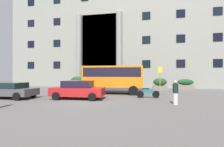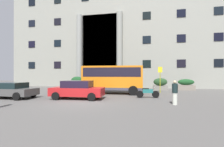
{
  "view_description": "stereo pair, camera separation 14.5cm",
  "coord_description": "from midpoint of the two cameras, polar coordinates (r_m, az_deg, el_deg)",
  "views": [
    {
      "loc": [
        4.24,
        -11.14,
        2.02
      ],
      "look_at": [
        0.96,
        6.04,
        2.07
      ],
      "focal_mm": 26.27,
      "sensor_mm": 36.0,
      "label": 1
    },
    {
      "loc": [
        4.38,
        -11.11,
        2.02
      ],
      "look_at": [
        0.96,
        6.04,
        2.07
      ],
      "focal_mm": 26.27,
      "sensor_mm": 36.0,
      "label": 2
    }
  ],
  "objects": [
    {
      "name": "ground_plane",
      "position": [
        12.11,
        -10.38,
        -10.07
      ],
      "size": [
        80.0,
        64.0,
        0.12
      ],
      "primitive_type": "cube",
      "color": "#555250"
    },
    {
      "name": "hedge_planter_far_west",
      "position": [
        22.45,
        24.04,
        -3.61
      ],
      "size": [
        2.02,
        0.8,
        1.38
      ],
      "color": "gray",
      "rests_on": "ground_plane"
    },
    {
      "name": "parked_estate_mid",
      "position": [
        16.11,
        -32.01,
        -4.92
      ],
      "size": [
        4.21,
        2.08,
        1.31
      ],
      "rotation": [
        0.0,
        0.0,
        -0.02
      ],
      "color": "#4C4B4A",
      "rests_on": "ground_plane"
    },
    {
      "name": "hedge_planter_entrance_right",
      "position": [
        22.23,
        -4.41,
        -3.59
      ],
      "size": [
        1.8,
        0.9,
        1.44
      ],
      "color": "slate",
      "rests_on": "ground_plane"
    },
    {
      "name": "hedge_planter_east",
      "position": [
        21.49,
        16.18,
        -3.62
      ],
      "size": [
        1.75,
        1.0,
        1.5
      ],
      "color": "slate",
      "rests_on": "ground_plane"
    },
    {
      "name": "motorcycle_far_end",
      "position": [
        14.25,
        11.96,
        -6.48
      ],
      "size": [
        1.91,
        0.55,
        0.89
      ],
      "rotation": [
        0.0,
        0.0,
        0.14
      ],
      "color": "black",
      "rests_on": "ground_plane"
    },
    {
      "name": "bus_stop_sign",
      "position": [
        18.23,
        16.14,
        -1.12
      ],
      "size": [
        0.44,
        0.08,
        2.79
      ],
      "color": "#9C9B1F",
      "rests_on": "ground_plane"
    },
    {
      "name": "orange_minibus",
      "position": [
        16.92,
        0.11,
        -1.32
      ],
      "size": [
        6.12,
        2.61,
        2.83
      ],
      "rotation": [
        0.0,
        0.0,
        0.02
      ],
      "color": "orange",
      "rests_on": "ground_plane"
    },
    {
      "name": "parked_sedan_far",
      "position": [
        13.64,
        -12.12,
        -5.51
      ],
      "size": [
        4.3,
        2.04,
        1.48
      ],
      "rotation": [
        0.0,
        0.0,
        0.04
      ],
      "color": "#B31B1E",
      "rests_on": "ground_plane"
    },
    {
      "name": "pedestrian_child_trailing",
      "position": [
        11.63,
        20.89,
        -6.19
      ],
      "size": [
        0.36,
        0.36,
        1.6
      ],
      "rotation": [
        0.0,
        0.0,
        2.87
      ],
      "color": "beige",
      "rests_on": "ground_plane"
    },
    {
      "name": "hedge_planter_far_east",
      "position": [
        23.46,
        -12.32,
        -3.15
      ],
      "size": [
        1.89,
        0.82,
        1.66
      ],
      "color": "slate",
      "rests_on": "ground_plane"
    },
    {
      "name": "office_building_facade",
      "position": [
        29.51,
        2.2,
        11.34
      ],
      "size": [
        35.11,
        9.7,
        15.82
      ],
      "color": "gray",
      "rests_on": "ground_plane"
    }
  ]
}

